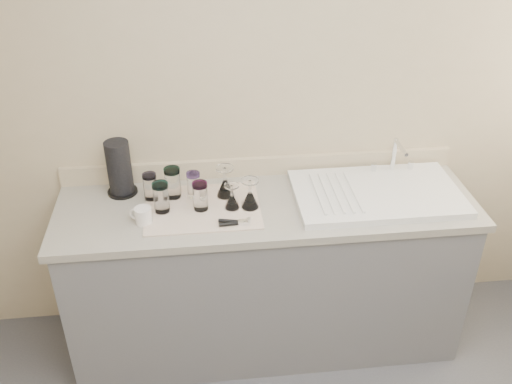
{
  "coord_description": "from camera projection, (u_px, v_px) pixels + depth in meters",
  "views": [
    {
      "loc": [
        -0.32,
        -1.12,
        2.42
      ],
      "look_at": [
        -0.06,
        1.15,
        1.0
      ],
      "focal_mm": 40.0,
      "sensor_mm": 36.0,
      "label": 1
    }
  ],
  "objects": [
    {
      "name": "tumbler_magenta",
      "position": [
        161.0,
        197.0,
        2.68
      ],
      "size": [
        0.08,
        0.08,
        0.15
      ],
      "color": "white",
      "rests_on": "dish_towel"
    },
    {
      "name": "tumbler_teal",
      "position": [
        150.0,
        186.0,
        2.78
      ],
      "size": [
        0.07,
        0.07,
        0.14
      ],
      "color": "white",
      "rests_on": "dish_towel"
    },
    {
      "name": "goblet_front_left",
      "position": [
        232.0,
        200.0,
        2.72
      ],
      "size": [
        0.07,
        0.07,
        0.13
      ],
      "color": "white",
      "rests_on": "dish_towel"
    },
    {
      "name": "white_mug",
      "position": [
        143.0,
        216.0,
        2.63
      ],
      "size": [
        0.12,
        0.1,
        0.08
      ],
      "color": "white",
      "rests_on": "counter_unit"
    },
    {
      "name": "tumbler_cyan",
      "position": [
        173.0,
        183.0,
        2.79
      ],
      "size": [
        0.08,
        0.08,
        0.16
      ],
      "color": "white",
      "rests_on": "dish_towel"
    },
    {
      "name": "dish_towel",
      "position": [
        203.0,
        208.0,
        2.75
      ],
      "size": [
        0.55,
        0.42,
        0.01
      ],
      "primitive_type": "cube",
      "color": "white",
      "rests_on": "counter_unit"
    },
    {
      "name": "paper_towel_roll",
      "position": [
        119.0,
        169.0,
        2.8
      ],
      "size": [
        0.15,
        0.15,
        0.28
      ],
      "color": "black",
      "rests_on": "counter_unit"
    },
    {
      "name": "can_opener",
      "position": [
        235.0,
        223.0,
        2.62
      ],
      "size": [
        0.15,
        0.05,
        0.02
      ],
      "color": "silver",
      "rests_on": "dish_towel"
    },
    {
      "name": "goblet_front_right",
      "position": [
        250.0,
        198.0,
        2.72
      ],
      "size": [
        0.08,
        0.08,
        0.15
      ],
      "color": "white",
      "rests_on": "dish_towel"
    },
    {
      "name": "goblet_back_left",
      "position": [
        225.0,
        186.0,
        2.81
      ],
      "size": [
        0.09,
        0.09,
        0.16
      ],
      "color": "white",
      "rests_on": "dish_towel"
    },
    {
      "name": "tumbler_lavender",
      "position": [
        200.0,
        196.0,
        2.7
      ],
      "size": [
        0.07,
        0.07,
        0.14
      ],
      "color": "white",
      "rests_on": "dish_towel"
    },
    {
      "name": "sink_unit",
      "position": [
        377.0,
        193.0,
        2.84
      ],
      "size": [
        0.82,
        0.5,
        0.22
      ],
      "color": "white",
      "rests_on": "counter_unit"
    },
    {
      "name": "counter_unit",
      "position": [
        266.0,
        274.0,
        3.03
      ],
      "size": [
        2.06,
        0.62,
        0.9
      ],
      "color": "slate",
      "rests_on": "ground"
    },
    {
      "name": "tumbler_purple",
      "position": [
        194.0,
        185.0,
        2.79
      ],
      "size": [
        0.07,
        0.07,
        0.13
      ],
      "color": "white",
      "rests_on": "dish_towel"
    },
    {
      "name": "room_envelope",
      "position": [
        331.0,
        242.0,
        1.43
      ],
      "size": [
        3.54,
        3.5,
        2.52
      ],
      "color": "#49494E",
      "rests_on": "ground"
    }
  ]
}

